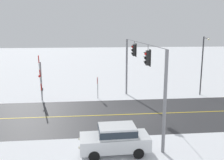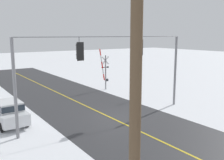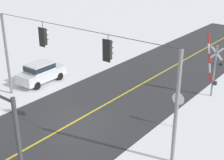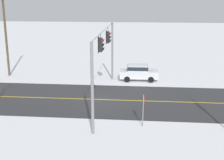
% 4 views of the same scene
% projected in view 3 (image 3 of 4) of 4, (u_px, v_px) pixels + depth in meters
% --- Properties ---
extents(ground_plane, '(160.00, 160.00, 0.00)m').
position_uv_depth(ground_plane, '(76.00, 121.00, 20.87)').
color(ground_plane, white).
extents(signal_span, '(14.20, 0.47, 6.22)m').
position_uv_depth(signal_span, '(74.00, 63.00, 19.33)').
color(signal_span, gray).
rests_on(signal_span, ground).
extents(stop_sign, '(0.80, 0.09, 2.35)m').
position_uv_depth(stop_sign, '(178.00, 102.00, 19.54)').
color(stop_sign, gray).
rests_on(stop_sign, ground).
extents(railroad_crossing, '(1.32, 0.31, 4.76)m').
position_uv_depth(railroad_crossing, '(214.00, 67.00, 23.61)').
color(railroad_crossing, gray).
rests_on(railroad_crossing, ground).
extents(parked_car_white, '(1.91, 4.24, 1.74)m').
position_uv_depth(parked_car_white, '(41.00, 72.00, 26.49)').
color(parked_car_white, white).
rests_on(parked_car_white, ground).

